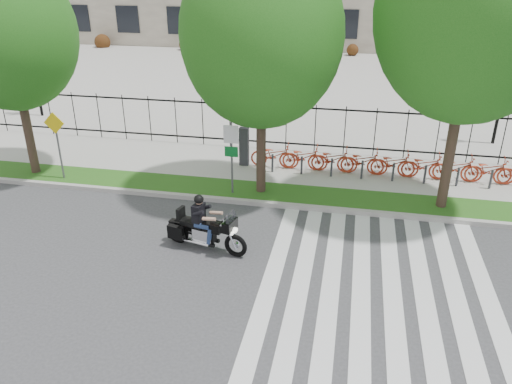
# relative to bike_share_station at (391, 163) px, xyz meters

# --- Properties ---
(ground) EXTENTS (120.00, 120.00, 0.00)m
(ground) POSITION_rel_bike_share_station_xyz_m (-5.40, -7.20, -0.64)
(ground) COLOR #39393B
(ground) RESTS_ON ground
(curb) EXTENTS (60.00, 0.20, 0.15)m
(curb) POSITION_rel_bike_share_station_xyz_m (-5.40, -3.10, -0.57)
(curb) COLOR #A7A39D
(curb) RESTS_ON ground
(grass_verge) EXTENTS (60.00, 1.50, 0.15)m
(grass_verge) POSITION_rel_bike_share_station_xyz_m (-5.40, -2.25, -0.57)
(grass_verge) COLOR #164812
(grass_verge) RESTS_ON ground
(sidewalk) EXTENTS (60.00, 3.50, 0.15)m
(sidewalk) POSITION_rel_bike_share_station_xyz_m (-5.40, 0.25, -0.57)
(sidewalk) COLOR #A7A49C
(sidewalk) RESTS_ON ground
(plaza) EXTENTS (80.00, 34.00, 0.10)m
(plaza) POSITION_rel_bike_share_station_xyz_m (-5.40, 17.80, -0.59)
(plaza) COLOR #A7A49C
(plaza) RESTS_ON ground
(crosswalk_stripes) EXTENTS (5.70, 8.00, 0.01)m
(crosswalk_stripes) POSITION_rel_bike_share_station_xyz_m (-0.57, -7.20, -0.64)
(crosswalk_stripes) COLOR silver
(crosswalk_stripes) RESTS_ON ground
(iron_fence) EXTENTS (30.00, 0.06, 2.00)m
(iron_fence) POSITION_rel_bike_share_station_xyz_m (-5.40, 2.00, 0.51)
(iron_fence) COLOR black
(iron_fence) RESTS_ON sidewalk
(lamp_post_left) EXTENTS (1.06, 0.70, 4.25)m
(lamp_post_left) POSITION_rel_bike_share_station_xyz_m (-17.40, 4.80, 2.56)
(lamp_post_left) COLOR black
(lamp_post_left) RESTS_ON ground
(lamp_post_right) EXTENTS (1.06, 0.70, 4.25)m
(lamp_post_right) POSITION_rel_bike_share_station_xyz_m (4.60, 4.80, 2.56)
(lamp_post_right) COLOR black
(lamp_post_right) RESTS_ON ground
(street_tree_0) EXTENTS (4.51, 4.51, 7.61)m
(street_tree_0) POSITION_rel_bike_share_station_xyz_m (-13.11, -2.25, 4.51)
(street_tree_0) COLOR #34271C
(street_tree_0) RESTS_ON grass_verge
(street_tree_1) EXTENTS (5.02, 5.02, 8.10)m
(street_tree_1) POSITION_rel_bike_share_station_xyz_m (-4.43, -2.25, 4.71)
(street_tree_1) COLOR #34271C
(street_tree_1) RESTS_ON grass_verge
(street_tree_2) EXTENTS (5.48, 5.48, 9.13)m
(street_tree_2) POSITION_rel_bike_share_station_xyz_m (1.53, -2.25, 5.48)
(street_tree_2) COLOR #34271C
(street_tree_2) RESTS_ON grass_verge
(bike_share_station) EXTENTS (11.11, 0.86, 1.50)m
(bike_share_station) POSITION_rel_bike_share_station_xyz_m (0.00, 0.00, 0.00)
(bike_share_station) COLOR #2D2D33
(bike_share_station) RESTS_ON sidewalk
(sign_pole_regulatory) EXTENTS (0.50, 0.09, 2.50)m
(sign_pole_regulatory) POSITION_rel_bike_share_station_xyz_m (-5.36, -2.62, 1.10)
(sign_pole_regulatory) COLOR #59595B
(sign_pole_regulatory) RESTS_ON grass_verge
(sign_pole_warning) EXTENTS (0.78, 0.09, 2.49)m
(sign_pole_warning) POSITION_rel_bike_share_station_xyz_m (-11.73, -2.62, 1.10)
(sign_pole_warning) COLOR #59595B
(sign_pole_warning) RESTS_ON grass_verge
(motorcycle_rider) EXTENTS (2.53, 1.07, 1.98)m
(motorcycle_rider) POSITION_rel_bike_share_station_xyz_m (-5.28, -6.11, 0.02)
(motorcycle_rider) COLOR black
(motorcycle_rider) RESTS_ON ground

